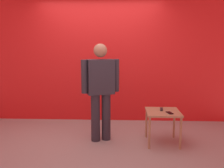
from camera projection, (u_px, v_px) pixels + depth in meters
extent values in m
plane|color=#9E9991|center=(94.00, 146.00, 3.93)|extent=(12.00, 12.00, 0.00)
cube|color=red|center=(101.00, 42.00, 5.05)|extent=(5.75, 0.12, 3.33)
cylinder|color=#2D2D38|center=(96.00, 118.00, 4.08)|extent=(0.19, 0.19, 0.80)
cylinder|color=#2D2D38|center=(106.00, 117.00, 4.13)|extent=(0.19, 0.19, 0.80)
cube|color=#2D2D38|center=(101.00, 77.00, 3.99)|extent=(0.48, 0.35, 0.57)
cube|color=red|center=(99.00, 74.00, 4.10)|extent=(0.12, 0.05, 0.48)
cube|color=#B2333D|center=(99.00, 75.00, 4.11)|extent=(0.04, 0.02, 0.43)
cylinder|color=#2D2D38|center=(85.00, 77.00, 3.91)|extent=(0.14, 0.14, 0.54)
cylinder|color=#2D2D38|center=(116.00, 75.00, 4.07)|extent=(0.14, 0.14, 0.54)
sphere|color=#A87A5B|center=(100.00, 50.00, 3.92)|extent=(0.22, 0.22, 0.22)
cube|color=tan|center=(163.00, 112.00, 3.96)|extent=(0.54, 0.54, 0.03)
cylinder|color=tan|center=(149.00, 133.00, 3.78)|extent=(0.04, 0.04, 0.51)
cylinder|color=tan|center=(181.00, 134.00, 3.76)|extent=(0.04, 0.04, 0.51)
cylinder|color=tan|center=(146.00, 123.00, 4.25)|extent=(0.04, 0.04, 0.51)
cylinder|color=tan|center=(174.00, 123.00, 4.23)|extent=(0.04, 0.04, 0.51)
cube|color=black|center=(170.00, 113.00, 3.85)|extent=(0.11, 0.16, 0.01)
cube|color=black|center=(161.00, 109.00, 4.04)|extent=(0.07, 0.17, 0.02)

